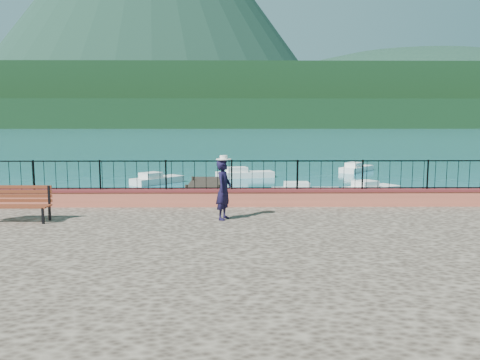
{
  "coord_description": "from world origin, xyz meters",
  "views": [
    {
      "loc": [
        -0.2,
        -11.85,
        4.02
      ],
      "look_at": [
        -0.04,
        2.0,
        2.3
      ],
      "focal_mm": 35.0,
      "sensor_mm": 36.0,
      "label": 1
    }
  ],
  "objects_px": {
    "boat_2": "(372,187)",
    "boat_3": "(157,177)",
    "boat_1": "(307,189)",
    "person": "(224,190)",
    "boat_5": "(357,167)",
    "boat_0": "(183,200)",
    "boat_4": "(245,172)",
    "park_bench": "(17,211)"
  },
  "relations": [
    {
      "from": "boat_3",
      "to": "boat_4",
      "type": "height_order",
      "value": "same"
    },
    {
      "from": "boat_4",
      "to": "boat_3",
      "type": "bearing_deg",
      "value": -163.46
    },
    {
      "from": "boat_3",
      "to": "boat_5",
      "type": "bearing_deg",
      "value": -21.96
    },
    {
      "from": "boat_1",
      "to": "boat_2",
      "type": "height_order",
      "value": "same"
    },
    {
      "from": "boat_0",
      "to": "boat_3",
      "type": "bearing_deg",
      "value": 104.19
    },
    {
      "from": "boat_0",
      "to": "boat_1",
      "type": "height_order",
      "value": "same"
    },
    {
      "from": "boat_1",
      "to": "boat_5",
      "type": "height_order",
      "value": "same"
    },
    {
      "from": "person",
      "to": "boat_0",
      "type": "relative_size",
      "value": 0.45
    },
    {
      "from": "park_bench",
      "to": "boat_1",
      "type": "height_order",
      "value": "park_bench"
    },
    {
      "from": "person",
      "to": "boat_3",
      "type": "xyz_separation_m",
      "value": [
        -4.77,
        17.19,
        -1.68
      ]
    },
    {
      "from": "boat_3",
      "to": "person",
      "type": "bearing_deg",
      "value": -122.49
    },
    {
      "from": "park_bench",
      "to": "boat_1",
      "type": "relative_size",
      "value": 0.49
    },
    {
      "from": "boat_0",
      "to": "boat_1",
      "type": "distance_m",
      "value": 7.3
    },
    {
      "from": "boat_0",
      "to": "boat_3",
      "type": "xyz_separation_m",
      "value": [
        -2.65,
        8.94,
        0.0
      ]
    },
    {
      "from": "boat_0",
      "to": "boat_3",
      "type": "height_order",
      "value": "same"
    },
    {
      "from": "boat_1",
      "to": "boat_2",
      "type": "xyz_separation_m",
      "value": [
        3.79,
        0.83,
        0.0
      ]
    },
    {
      "from": "boat_0",
      "to": "boat_2",
      "type": "xyz_separation_m",
      "value": [
        10.17,
        4.37,
        0.0
      ]
    },
    {
      "from": "boat_2",
      "to": "boat_3",
      "type": "bearing_deg",
      "value": 129.87
    },
    {
      "from": "boat_0",
      "to": "boat_4",
      "type": "xyz_separation_m",
      "value": [
        3.2,
        12.27,
        0.0
      ]
    },
    {
      "from": "boat_1",
      "to": "boat_4",
      "type": "xyz_separation_m",
      "value": [
        -3.18,
        8.72,
        0.0
      ]
    },
    {
      "from": "boat_2",
      "to": "boat_5",
      "type": "bearing_deg",
      "value": 48.73
    },
    {
      "from": "boat_0",
      "to": "boat_4",
      "type": "height_order",
      "value": "same"
    },
    {
      "from": "park_bench",
      "to": "boat_5",
      "type": "distance_m",
      "value": 29.65
    },
    {
      "from": "boat_2",
      "to": "boat_0",
      "type": "bearing_deg",
      "value": 172.77
    },
    {
      "from": "boat_1",
      "to": "boat_0",
      "type": "bearing_deg",
      "value": -150.75
    },
    {
      "from": "boat_1",
      "to": "boat_2",
      "type": "distance_m",
      "value": 3.88
    },
    {
      "from": "boat_5",
      "to": "boat_3",
      "type": "bearing_deg",
      "value": 154.75
    },
    {
      "from": "boat_2",
      "to": "boat_4",
      "type": "bearing_deg",
      "value": 100.93
    },
    {
      "from": "person",
      "to": "boat_1",
      "type": "xyz_separation_m",
      "value": [
        4.25,
        11.79,
        -1.68
      ]
    },
    {
      "from": "park_bench",
      "to": "person",
      "type": "distance_m",
      "value": 5.88
    },
    {
      "from": "person",
      "to": "park_bench",
      "type": "bearing_deg",
      "value": 110.2
    },
    {
      "from": "boat_2",
      "to": "boat_5",
      "type": "relative_size",
      "value": 0.85
    },
    {
      "from": "boat_5",
      "to": "person",
      "type": "bearing_deg",
      "value": -164.07
    },
    {
      "from": "park_bench",
      "to": "boat_3",
      "type": "distance_m",
      "value": 17.53
    },
    {
      "from": "boat_0",
      "to": "boat_1",
      "type": "relative_size",
      "value": 1.04
    },
    {
      "from": "person",
      "to": "boat_4",
      "type": "xyz_separation_m",
      "value": [
        1.07,
        20.51,
        -1.68
      ]
    },
    {
      "from": "boat_3",
      "to": "boat_4",
      "type": "relative_size",
      "value": 0.85
    },
    {
      "from": "boat_2",
      "to": "boat_3",
      "type": "height_order",
      "value": "same"
    },
    {
      "from": "boat_1",
      "to": "boat_5",
      "type": "distance_m",
      "value": 14.14
    },
    {
      "from": "boat_1",
      "to": "person",
      "type": "bearing_deg",
      "value": -109.64
    },
    {
      "from": "person",
      "to": "boat_4",
      "type": "distance_m",
      "value": 20.61
    },
    {
      "from": "person",
      "to": "boat_3",
      "type": "relative_size",
      "value": 0.49
    }
  ]
}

